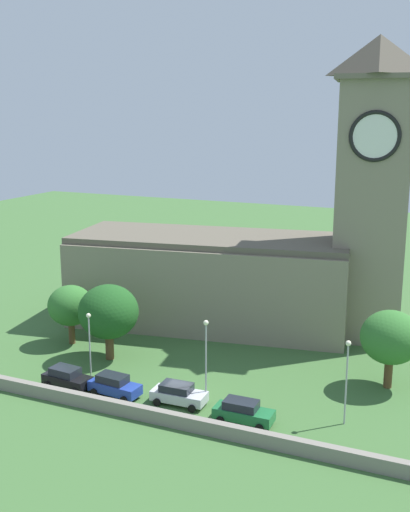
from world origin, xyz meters
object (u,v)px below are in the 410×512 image
(church, at_px, (255,255))
(tree_riverside_east, at_px, (70,306))
(car_silver, at_px, (178,394))
(car_black, at_px, (67,378))
(streetlamp_central, at_px, (206,349))
(tree_riverside_west, at_px, (108,312))
(car_green, at_px, (243,412))
(car_blue, at_px, (114,385))
(streetlamp_east_mid, at_px, (347,369))
(tree_churchyard, at_px, (391,338))
(streetlamp_west_mid, at_px, (89,334))

(church, relative_size, tree_riverside_east, 6.05)
(car_silver, distance_m, tree_riverside_east, 18.98)
(car_black, bearing_deg, streetlamp_central, 9.42)
(car_black, bearing_deg, tree_riverside_west, 91.14)
(car_silver, bearing_deg, car_green, -8.46)
(tree_riverside_west, bearing_deg, car_silver, -30.14)
(church, xyz_separation_m, car_silver, (0.89, -21.57, -7.52))
(car_blue, bearing_deg, tree_riverside_west, 124.75)
(car_black, bearing_deg, church, 66.98)
(streetlamp_central, height_order, streetlamp_east_mid, streetlamp_central)
(streetlamp_central, bearing_deg, car_green, -24.57)
(car_blue, height_order, car_green, car_blue)
(tree_churchyard, bearing_deg, streetlamp_east_mid, -104.44)
(church, distance_m, streetlamp_east_mid, 24.52)
(car_green, height_order, streetlamp_west_mid, streetlamp_west_mid)
(car_blue, bearing_deg, streetlamp_east_mid, 8.84)
(tree_churchyard, bearing_deg, car_green, -129.88)
(car_green, xyz_separation_m, streetlamp_central, (-4.03, 1.84, 4.01))
(tree_riverside_east, bearing_deg, church, 39.96)
(church, relative_size, tree_riverside_west, 5.05)
(car_green, distance_m, streetlamp_central, 5.98)
(church, xyz_separation_m, streetlamp_central, (3.04, -20.65, -3.48))
(car_blue, distance_m, car_green, 11.99)
(church, bearing_deg, tree_riverside_east, -140.04)
(car_silver, distance_m, car_green, 6.25)
(tree_riverside_west, bearing_deg, car_green, -22.91)
(car_green, relative_size, tree_riverside_west, 0.63)
(car_green, xyz_separation_m, streetlamp_west_mid, (-16.27, 2.80, 3.26))
(car_silver, xyz_separation_m, car_green, (6.18, -0.92, 0.04))
(streetlamp_east_mid, bearing_deg, tree_riverside_east, 168.61)
(church, bearing_deg, car_green, -72.54)
(streetlamp_west_mid, bearing_deg, car_black, -98.89)
(car_green, xyz_separation_m, tree_churchyard, (9.61, 11.51, 3.78))
(car_green, distance_m, tree_churchyard, 15.46)
(car_blue, height_order, streetlamp_west_mid, streetlamp_west_mid)
(car_blue, xyz_separation_m, tree_riverside_east, (-10.94, 9.14, 3.24))
(car_black, bearing_deg, streetlamp_west_mid, 81.11)
(car_black, relative_size, streetlamp_west_mid, 0.75)
(car_blue, distance_m, streetlamp_central, 9.07)
(car_green, bearing_deg, car_black, -179.10)
(streetlamp_west_mid, bearing_deg, car_silver, -10.59)
(church, relative_size, streetlamp_central, 5.16)
(tree_riverside_east, bearing_deg, car_blue, -39.87)
(streetlamp_west_mid, bearing_deg, car_green, -9.78)
(streetlamp_west_mid, bearing_deg, tree_riverside_east, 136.15)
(tree_riverside_east, height_order, tree_riverside_west, tree_riverside_west)
(church, xyz_separation_m, tree_riverside_east, (-15.86, -13.29, -4.22))
(car_blue, xyz_separation_m, car_green, (11.99, -0.06, -0.03))
(car_green, xyz_separation_m, tree_riverside_east, (-22.93, 9.21, 3.26))
(streetlamp_west_mid, height_order, streetlamp_central, streetlamp_central)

